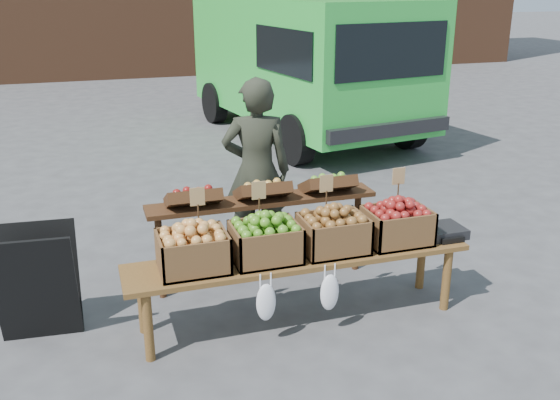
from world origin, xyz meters
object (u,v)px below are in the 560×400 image
object	(u,v)px
delivery_van	(304,68)
display_bench	(299,288)
back_table	(263,229)
chalkboard_sign	(37,284)
crate_russet_pears	(266,243)
crate_red_apples	(333,234)
crate_green_apples	(397,226)
crate_golden_apples	(193,252)
vendor	(257,171)
weighing_scale	(442,231)

from	to	relation	value
delivery_van	display_bench	xyz separation A→B (m)	(-2.18, -5.95, -0.87)
back_table	display_bench	xyz separation A→B (m)	(0.09, -0.72, -0.24)
chalkboard_sign	back_table	distance (m)	1.88
back_table	crate_russet_pears	bearing A→B (deg)	-104.72
crate_red_apples	crate_green_apples	world-z (taller)	same
crate_russet_pears	crate_golden_apples	bearing A→B (deg)	180.00
vendor	crate_red_apples	world-z (taller)	vendor
weighing_scale	crate_golden_apples	bearing A→B (deg)	180.00
crate_russet_pears	crate_green_apples	bearing A→B (deg)	0.00
display_bench	weighing_scale	xyz separation A→B (m)	(1.25, 0.00, 0.33)
vendor	crate_golden_apples	xyz separation A→B (m)	(-0.83, -1.25, -0.17)
delivery_van	crate_russet_pears	size ratio (longest dim) A/B	10.28
vendor	back_table	bearing A→B (deg)	94.19
vendor	crate_golden_apples	size ratio (longest dim) A/B	3.52
crate_red_apples	weighing_scale	bearing A→B (deg)	0.00
delivery_van	back_table	xyz separation A→B (m)	(-2.26, -5.23, -0.63)
vendor	crate_green_apples	distance (m)	1.50
chalkboard_sign	crate_red_apples	xyz separation A→B (m)	(2.21, -0.38, 0.27)
chalkboard_sign	display_bench	xyz separation A→B (m)	(1.94, -0.38, -0.16)
display_bench	crate_russet_pears	size ratio (longest dim) A/B	5.40
display_bench	delivery_van	bearing A→B (deg)	69.90
chalkboard_sign	weighing_scale	size ratio (longest dim) A/B	2.60
chalkboard_sign	crate_green_apples	distance (m)	2.80
crate_green_apples	delivery_van	bearing A→B (deg)	77.20
delivery_van	crate_red_apples	xyz separation A→B (m)	(-1.90, -5.95, -0.44)
crate_green_apples	crate_golden_apples	bearing A→B (deg)	180.00
back_table	crate_russet_pears	xyz separation A→B (m)	(-0.19, -0.72, 0.19)
delivery_van	crate_russet_pears	distance (m)	6.45
delivery_van	crate_golden_apples	bearing A→B (deg)	-126.32
back_table	crate_golden_apples	bearing A→B (deg)	-135.75
vendor	crate_russet_pears	distance (m)	1.29
chalkboard_sign	display_bench	distance (m)	1.98
crate_golden_apples	weighing_scale	size ratio (longest dim) A/B	1.47
display_bench	crate_red_apples	xyz separation A→B (m)	(0.28, 0.00, 0.42)
crate_green_apples	crate_red_apples	bearing A→B (deg)	180.00
chalkboard_sign	crate_russet_pears	distance (m)	1.72
crate_russet_pears	display_bench	bearing A→B (deg)	0.00
back_table	display_bench	bearing A→B (deg)	-83.20
chalkboard_sign	display_bench	size ratio (longest dim) A/B	0.33
crate_red_apples	weighing_scale	distance (m)	0.98
back_table	crate_red_apples	bearing A→B (deg)	-63.38
display_bench	crate_golden_apples	size ratio (longest dim) A/B	5.40
crate_russet_pears	weighing_scale	bearing A→B (deg)	0.00
back_table	weighing_scale	size ratio (longest dim) A/B	6.18
back_table	crate_red_apples	distance (m)	0.83
delivery_van	crate_green_apples	world-z (taller)	delivery_van
crate_red_apples	chalkboard_sign	bearing A→B (deg)	170.29
crate_russet_pears	vendor	bearing A→B (deg)	77.16
chalkboard_sign	back_table	size ratio (longest dim) A/B	0.42
vendor	crate_russet_pears	world-z (taller)	vendor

